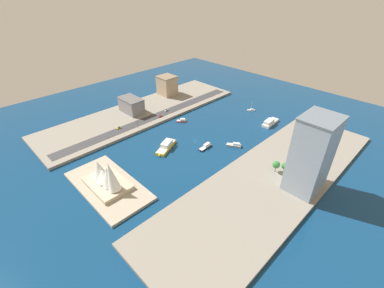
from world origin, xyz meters
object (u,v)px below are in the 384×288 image
object	(u,v)px
patrol_launch_navy	(206,147)
apartment_midrise_tan	(167,85)
taxi_yellow_cab	(119,128)
yacht_sleek_gray	(234,145)
opera_landmark	(106,177)
tugboat_red	(182,120)
ferry_white_commuter	(270,122)
tower_tall_glass	(311,155)
van_white	(167,110)
pickup_red	(160,116)
warehouse_low_gray	(131,105)
ferry_yellow_fast	(166,146)
sailboat_small_white	(251,110)
traffic_light_waterfront	(138,124)

from	to	relation	value
patrol_launch_navy	apartment_midrise_tan	bearing A→B (deg)	-25.02
apartment_midrise_tan	taxi_yellow_cab	bearing A→B (deg)	111.15
yacht_sleek_gray	opera_landmark	world-z (taller)	opera_landmark
tugboat_red	ferry_white_commuter	bearing A→B (deg)	-138.38
tower_tall_glass	van_white	bearing A→B (deg)	-4.23
ferry_white_commuter	pickup_red	world-z (taller)	ferry_white_commuter
warehouse_low_gray	van_white	xyz separation A→B (m)	(-26.63, -29.56, -7.41)
taxi_yellow_cab	tower_tall_glass	bearing A→B (deg)	-164.15
ferry_white_commuter	pickup_red	bearing A→B (deg)	39.24
ferry_white_commuter	apartment_midrise_tan	distance (m)	142.59
opera_landmark	warehouse_low_gray	bearing A→B (deg)	-41.84
tower_tall_glass	apartment_midrise_tan	size ratio (longest dim) A/B	2.38
taxi_yellow_cab	tugboat_red	bearing A→B (deg)	-117.02
pickup_red	warehouse_low_gray	bearing A→B (deg)	24.19
apartment_midrise_tan	yacht_sleek_gray	bearing A→B (deg)	165.47
yacht_sleek_gray	pickup_red	world-z (taller)	pickup_red
ferry_yellow_fast	pickup_red	bearing A→B (deg)	-33.88
taxi_yellow_cab	van_white	bearing A→B (deg)	-92.07
tower_tall_glass	apartment_midrise_tan	bearing A→B (deg)	-12.71
yacht_sleek_gray	opera_landmark	distance (m)	117.68
sailboat_small_white	yacht_sleek_gray	bearing A→B (deg)	113.59
tugboat_red	warehouse_low_gray	size ratio (longest dim) A/B	0.34
pickup_red	traffic_light_waterfront	xyz separation A→B (m)	(-2.93, 32.16, 3.45)
tower_tall_glass	warehouse_low_gray	xyz separation A→B (m)	(198.13, 16.88, -20.58)
yacht_sleek_gray	pickup_red	size ratio (longest dim) A/B	2.92
sailboat_small_white	apartment_midrise_tan	world-z (taller)	apartment_midrise_tan
ferry_yellow_fast	patrol_launch_navy	distance (m)	36.51
warehouse_low_gray	pickup_red	bearing A→B (deg)	-155.81
apartment_midrise_tan	opera_landmark	size ratio (longest dim) A/B	0.67
ferry_yellow_fast	tugboat_red	xyz separation A→B (m)	(29.10, -46.52, -1.09)
patrol_launch_navy	apartment_midrise_tan	distance (m)	135.61
tugboat_red	apartment_midrise_tan	world-z (taller)	apartment_midrise_tan
traffic_light_waterfront	apartment_midrise_tan	bearing A→B (deg)	-58.83
yacht_sleek_gray	ferry_white_commuter	world-z (taller)	ferry_white_commuter
tugboat_red	opera_landmark	distance (m)	119.14
sailboat_small_white	taxi_yellow_cab	xyz separation A→B (m)	(68.41, 137.61, 2.49)
ferry_yellow_fast	apartment_midrise_tan	size ratio (longest dim) A/B	1.17
apartment_midrise_tan	van_white	size ratio (longest dim) A/B	4.75
tugboat_red	tower_tall_glass	bearing A→B (deg)	175.77
ferry_yellow_fast	van_white	world-z (taller)	ferry_yellow_fast
pickup_red	traffic_light_waterfront	world-z (taller)	traffic_light_waterfront
patrol_launch_navy	taxi_yellow_cab	bearing A→B (deg)	25.20
sailboat_small_white	taxi_yellow_cab	bearing A→B (deg)	63.57
apartment_midrise_tan	taxi_yellow_cab	distance (m)	104.57
ferry_white_commuter	opera_landmark	bearing A→B (deg)	79.68
tugboat_red	opera_landmark	bearing A→B (deg)	109.42
taxi_yellow_cab	pickup_red	size ratio (longest dim) A/B	0.92
patrol_launch_navy	opera_landmark	distance (m)	93.60
ferry_white_commuter	taxi_yellow_cab	bearing A→B (deg)	50.42
pickup_red	traffic_light_waterfront	distance (m)	32.47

